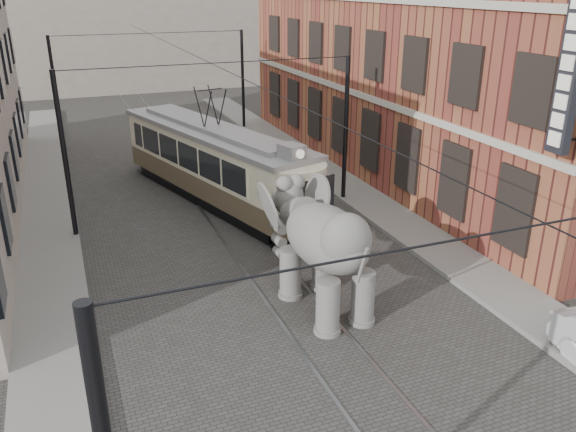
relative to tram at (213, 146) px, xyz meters
name	(u,v)px	position (x,y,z in m)	size (l,w,h in m)	color
ground	(279,284)	(-0.13, -8.03, -2.36)	(120.00, 120.00, 0.00)	#3B3936
tram_rails	(279,284)	(-0.13, -8.03, -2.35)	(1.54, 80.00, 0.02)	slate
sidewalk_right	(442,251)	(5.87, -8.03, -2.28)	(2.00, 60.00, 0.15)	slate
sidewalk_left	(53,324)	(-6.63, -8.03, -2.28)	(2.00, 60.00, 0.15)	slate
brick_building	(430,43)	(10.87, 0.97, 3.64)	(8.00, 26.00, 12.00)	maroon
distant_block	(113,2)	(-0.13, 31.97, 4.64)	(28.00, 10.00, 14.00)	gray
catenary	(224,150)	(-0.33, -3.03, 0.64)	(11.00, 30.20, 6.00)	black
tram	(213,146)	(0.00, 0.00, 0.00)	(2.45, 11.88, 4.71)	beige
elephant	(326,255)	(0.59, -9.84, -0.66)	(3.06, 5.55, 3.40)	#65625D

